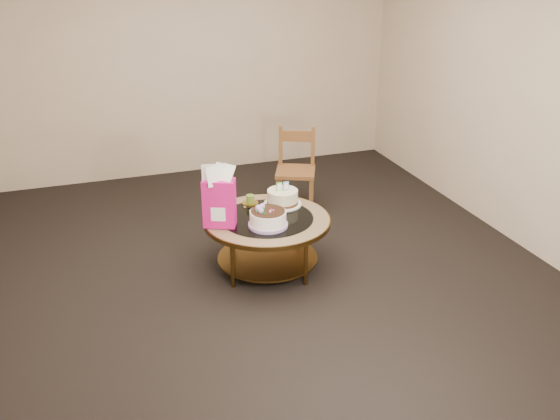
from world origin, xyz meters
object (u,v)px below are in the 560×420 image
object	(u,v)px
cream_cake	(283,198)
coffee_table	(267,227)
dining_chair	(296,170)
decorated_cake	(268,219)
gift_bag	(219,197)

from	to	relation	value
cream_cake	coffee_table	bearing A→B (deg)	-135.45
dining_chair	cream_cake	bearing A→B (deg)	-93.09
cream_cake	dining_chair	xyz separation A→B (m)	(0.44, 0.88, -0.11)
coffee_table	decorated_cake	distance (m)	0.21
coffee_table	dining_chair	world-z (taller)	dining_chair
cream_cake	gift_bag	size ratio (longest dim) A/B	0.65
coffee_table	cream_cake	distance (m)	0.32
cream_cake	dining_chair	distance (m)	0.99
decorated_cake	gift_bag	size ratio (longest dim) A/B	0.63
coffee_table	gift_bag	size ratio (longest dim) A/B	2.08
gift_bag	dining_chair	xyz separation A→B (m)	(1.04, 1.10, -0.29)
coffee_table	gift_bag	distance (m)	0.51
cream_cake	dining_chair	world-z (taller)	dining_chair
dining_chair	coffee_table	bearing A→B (deg)	-97.07
coffee_table	decorated_cake	bearing A→B (deg)	-106.15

